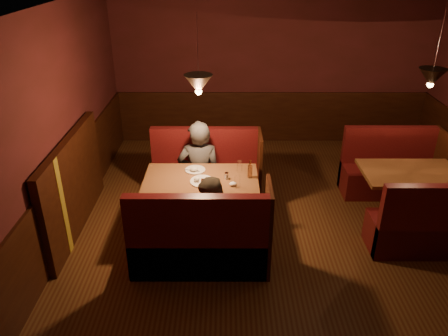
{
  "coord_description": "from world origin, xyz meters",
  "views": [
    {
      "loc": [
        -0.9,
        -4.69,
        3.45
      ],
      "look_at": [
        -0.91,
        0.32,
        0.95
      ],
      "focal_mm": 35.0,
      "sensor_mm": 36.0,
      "label": 1
    }
  ],
  "objects_px": {
    "main_table": "(202,191)",
    "second_bench_near": "(432,230)",
    "main_bench_far": "(207,178)",
    "diner_a": "(199,155)",
    "diner_b": "(213,208)",
    "second_table": "(409,184)",
    "main_bench_near": "(201,246)",
    "second_bench_far": "(389,172)"
  },
  "relations": [
    {
      "from": "main_table",
      "to": "second_bench_near",
      "type": "distance_m",
      "value": 2.93
    },
    {
      "from": "main_bench_far",
      "to": "diner_a",
      "type": "bearing_deg",
      "value": -107.51
    },
    {
      "from": "diner_b",
      "to": "second_table",
      "type": "bearing_deg",
      "value": 32.21
    },
    {
      "from": "diner_b",
      "to": "diner_a",
      "type": "bearing_deg",
      "value": 114.3
    },
    {
      "from": "diner_a",
      "to": "diner_b",
      "type": "xyz_separation_m",
      "value": [
        0.23,
        -1.18,
        -0.14
      ]
    },
    {
      "from": "main_bench_near",
      "to": "second_bench_far",
      "type": "bearing_deg",
      "value": 34.11
    },
    {
      "from": "main_table",
      "to": "diner_b",
      "type": "bearing_deg",
      "value": -75.14
    },
    {
      "from": "main_bench_near",
      "to": "second_bench_far",
      "type": "height_order",
      "value": "main_bench_near"
    },
    {
      "from": "second_bench_far",
      "to": "second_bench_near",
      "type": "xyz_separation_m",
      "value": [
        0.0,
        -1.57,
        0.0
      ]
    },
    {
      "from": "main_table",
      "to": "second_bench_far",
      "type": "relative_size",
      "value": 1.02
    },
    {
      "from": "second_table",
      "to": "diner_a",
      "type": "bearing_deg",
      "value": 174.85
    },
    {
      "from": "main_bench_far",
      "to": "diner_b",
      "type": "distance_m",
      "value": 1.51
    },
    {
      "from": "main_bench_far",
      "to": "second_table",
      "type": "relative_size",
      "value": 1.24
    },
    {
      "from": "main_bench_far",
      "to": "main_bench_near",
      "type": "xyz_separation_m",
      "value": [
        0.0,
        -1.69,
        0.0
      ]
    },
    {
      "from": "second_bench_far",
      "to": "diner_b",
      "type": "xyz_separation_m",
      "value": [
        -2.71,
        -1.71,
        0.39
      ]
    },
    {
      "from": "diner_a",
      "to": "second_bench_near",
      "type": "bearing_deg",
      "value": 158.96
    },
    {
      "from": "main_bench_near",
      "to": "second_bench_near",
      "type": "height_order",
      "value": "main_bench_near"
    },
    {
      "from": "main_table",
      "to": "second_table",
      "type": "distance_m",
      "value": 2.86
    },
    {
      "from": "second_bench_far",
      "to": "second_bench_near",
      "type": "distance_m",
      "value": 1.57
    },
    {
      "from": "second_bench_far",
      "to": "diner_a",
      "type": "bearing_deg",
      "value": -169.91
    },
    {
      "from": "main_bench_far",
      "to": "main_bench_near",
      "type": "bearing_deg",
      "value": -90.0
    },
    {
      "from": "second_table",
      "to": "diner_a",
      "type": "distance_m",
      "value": 2.94
    },
    {
      "from": "main_table",
      "to": "main_bench_far",
      "type": "distance_m",
      "value": 0.88
    },
    {
      "from": "main_table",
      "to": "main_bench_near",
      "type": "height_order",
      "value": "main_bench_near"
    },
    {
      "from": "main_bench_near",
      "to": "diner_a",
      "type": "bearing_deg",
      "value": 93.48
    },
    {
      "from": "main_bench_far",
      "to": "main_bench_near",
      "type": "relative_size",
      "value": 1.0
    },
    {
      "from": "diner_a",
      "to": "main_bench_far",
      "type": "bearing_deg",
      "value": -108.93
    },
    {
      "from": "second_bench_near",
      "to": "diner_b",
      "type": "height_order",
      "value": "diner_b"
    },
    {
      "from": "main_table",
      "to": "second_bench_far",
      "type": "xyz_separation_m",
      "value": [
        2.88,
        1.09,
        -0.28
      ]
    },
    {
      "from": "main_table",
      "to": "second_bench_near",
      "type": "xyz_separation_m",
      "value": [
        2.88,
        -0.48,
        -0.28
      ]
    },
    {
      "from": "second_bench_near",
      "to": "diner_a",
      "type": "relative_size",
      "value": 0.84
    },
    {
      "from": "main_bench_far",
      "to": "second_table",
      "type": "bearing_deg",
      "value": -10.72
    },
    {
      "from": "second_bench_near",
      "to": "diner_b",
      "type": "xyz_separation_m",
      "value": [
        -2.71,
        -0.13,
        0.39
      ]
    },
    {
      "from": "main_table",
      "to": "diner_b",
      "type": "distance_m",
      "value": 0.65
    },
    {
      "from": "main_table",
      "to": "main_bench_far",
      "type": "xyz_separation_m",
      "value": [
        0.02,
        0.84,
        -0.26
      ]
    },
    {
      "from": "main_bench_near",
      "to": "diner_a",
      "type": "xyz_separation_m",
      "value": [
        -0.09,
        1.41,
        0.51
      ]
    },
    {
      "from": "diner_a",
      "to": "main_table",
      "type": "bearing_deg",
      "value": 95.38
    },
    {
      "from": "main_bench_near",
      "to": "diner_b",
      "type": "relative_size",
      "value": 1.13
    },
    {
      "from": "main_table",
      "to": "second_table",
      "type": "xyz_separation_m",
      "value": [
        2.85,
        0.31,
        -0.06
      ]
    },
    {
      "from": "second_bench_far",
      "to": "second_bench_near",
      "type": "height_order",
      "value": "same"
    },
    {
      "from": "main_bench_near",
      "to": "second_table",
      "type": "relative_size",
      "value": 1.24
    },
    {
      "from": "second_table",
      "to": "diner_a",
      "type": "height_order",
      "value": "diner_a"
    }
  ]
}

